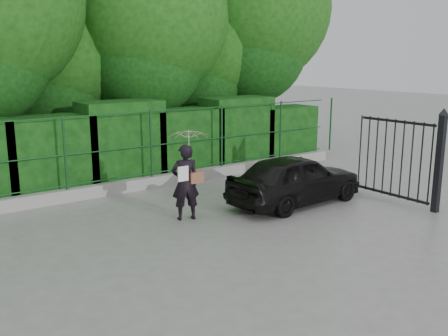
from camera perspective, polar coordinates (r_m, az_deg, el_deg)
ground at (r=9.79m, az=2.14°, el=-8.00°), size 80.00×80.00×0.00m
kerb at (r=13.42m, az=-9.70°, el=-1.83°), size 14.00×0.25×0.30m
fence at (r=13.30m, az=-9.01°, el=2.69°), size 14.13×0.06×1.80m
hedge at (r=14.14m, az=-11.51°, el=2.40°), size 14.20×1.20×2.28m
trees at (r=16.48m, az=-11.75°, el=16.37°), size 17.10×6.15×8.08m
gate at (r=12.33m, az=21.51°, el=1.15°), size 0.22×2.33×2.36m
woman at (r=10.67m, az=-4.15°, el=0.72°), size 0.92×0.87×1.95m
car at (r=12.01m, az=8.18°, el=-1.23°), size 3.62×1.59×1.21m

